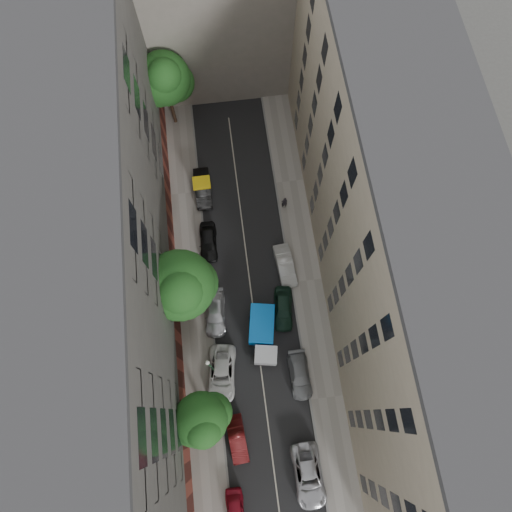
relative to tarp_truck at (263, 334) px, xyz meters
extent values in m
plane|color=#4C4C49|center=(-0.55, 4.82, -1.36)|extent=(120.00, 120.00, 0.00)
cube|color=black|center=(-0.55, 4.82, -1.35)|extent=(8.00, 44.00, 0.02)
cube|color=gray|center=(-6.05, 4.82, -1.28)|extent=(3.00, 44.00, 0.15)
cube|color=gray|center=(4.95, 4.82, -1.28)|extent=(3.00, 44.00, 0.15)
cube|color=#4B4846|center=(-11.55, 4.82, 8.64)|extent=(8.00, 44.00, 20.00)
cube|color=tan|center=(10.45, 4.82, 8.64)|extent=(8.00, 44.00, 20.00)
cube|color=black|center=(0.00, -0.10, -0.82)|extent=(3.00, 5.61, 0.30)
cube|color=#B5B7BA|center=(0.00, -1.97, 0.07)|extent=(2.22, 1.91, 1.67)
cube|color=blue|center=(0.00, 0.79, 0.22)|extent=(2.78, 3.88, 1.77)
cylinder|color=black|center=(-0.94, -1.97, -0.94)|extent=(0.28, 0.83, 0.83)
cylinder|color=black|center=(0.94, -1.97, -0.94)|extent=(0.28, 0.83, 0.83)
cylinder|color=black|center=(-0.94, 1.48, -0.94)|extent=(0.28, 0.83, 0.83)
cylinder|color=black|center=(0.94, 1.48, -0.94)|extent=(0.28, 0.83, 0.83)
imported|color=#4E0F10|center=(-3.35, -8.58, -0.69)|extent=(1.72, 4.15, 1.34)
imported|color=silver|center=(-4.13, -2.98, -0.63)|extent=(3.14, 5.52, 1.45)
imported|color=#BBBCC0|center=(-4.15, 2.62, -0.68)|extent=(2.28, 4.79, 1.35)
imported|color=black|center=(-4.15, 9.84, -0.63)|extent=(1.90, 4.32, 1.45)
imported|color=black|center=(-4.15, 15.82, -0.60)|extent=(1.65, 4.60, 1.51)
imported|color=#B9B8BD|center=(2.25, -12.18, -0.62)|extent=(2.56, 5.35, 1.47)
imported|color=gray|center=(2.84, -3.98, -0.72)|extent=(1.83, 4.43, 1.28)
imported|color=#152F22|center=(2.25, 2.22, -0.62)|extent=(2.29, 4.52, 1.48)
imported|color=silver|center=(3.05, 6.42, -0.63)|extent=(1.91, 4.52, 1.45)
cylinder|color=#382619|center=(-5.88, -6.62, -0.09)|extent=(0.36, 0.36, 2.22)
cylinder|color=#382619|center=(-5.88, -6.62, 1.81)|extent=(0.24, 0.24, 1.59)
sphere|color=#1B531C|center=(-5.88, -6.62, 3.37)|extent=(4.36, 4.36, 4.36)
sphere|color=#1B531C|center=(-4.98, -6.22, 2.61)|extent=(3.27, 3.27, 3.27)
sphere|color=#1B531C|center=(-6.58, -7.12, 2.92)|extent=(3.05, 3.05, 3.05)
sphere|color=#1B531C|center=(-5.68, -7.42, 4.19)|extent=(2.83, 2.83, 2.83)
cylinder|color=#382619|center=(-6.39, 3.82, 0.50)|extent=(0.36, 0.36, 3.42)
cylinder|color=#382619|center=(-6.39, 3.82, 3.44)|extent=(0.24, 0.24, 2.44)
sphere|color=#1B531C|center=(-6.39, 3.82, 5.83)|extent=(5.91, 5.91, 5.91)
sphere|color=#1B531C|center=(-5.49, 4.22, 4.66)|extent=(4.43, 4.43, 4.43)
sphere|color=#1B531C|center=(-7.09, 3.32, 5.15)|extent=(4.13, 4.13, 4.13)
sphere|color=#1B531C|center=(-6.19, 3.02, 7.10)|extent=(3.84, 3.84, 3.84)
cylinder|color=#382619|center=(-6.43, 24.82, 0.44)|extent=(0.36, 0.36, 3.30)
cylinder|color=#382619|center=(-6.43, 24.82, 3.27)|extent=(0.24, 0.24, 2.36)
sphere|color=#1B531C|center=(-6.43, 24.82, 5.58)|extent=(5.20, 5.20, 5.20)
sphere|color=#1B531C|center=(-5.53, 25.22, 4.45)|extent=(3.90, 3.90, 3.90)
sphere|color=#1B531C|center=(-7.13, 24.32, 4.92)|extent=(3.64, 3.64, 3.64)
sphere|color=#1B531C|center=(-6.23, 24.02, 6.80)|extent=(3.38, 3.38, 3.38)
cylinder|color=#175227|center=(-4.75, -2.59, 2.13)|extent=(0.14, 0.14, 6.67)
sphere|color=silver|center=(-4.75, -2.59, 5.57)|extent=(0.36, 0.36, 0.36)
imported|color=black|center=(3.95, 13.01, -0.33)|extent=(0.66, 0.46, 1.75)
camera|label=1|loc=(-1.51, -6.88, 41.53)|focal=32.00mm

